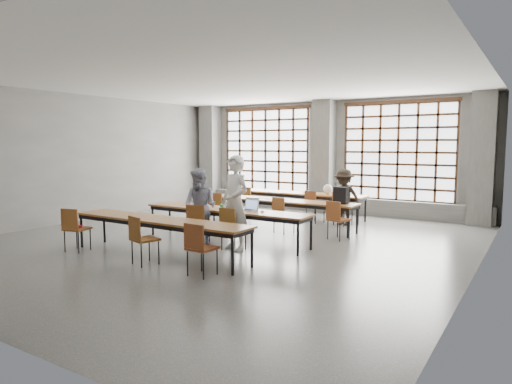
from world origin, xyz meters
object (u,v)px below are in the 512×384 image
at_px(chair_mid_centre, 282,211).
at_px(chair_near_left, 74,225).
at_px(chair_mid_right, 337,216).
at_px(backpack, 341,195).
at_px(laptop_back, 343,193).
at_px(red_pouch, 77,226).
at_px(chair_front_right, 231,224).
at_px(laptop_front, 250,207).
at_px(student_back, 344,197).
at_px(chair_mid_left, 216,205).
at_px(chair_front_left, 197,220).
at_px(chair_near_right, 199,244).
at_px(chair_back_right, 341,205).
at_px(desk_row_b, 281,202).
at_px(plastic_bag, 328,189).
at_px(phone, 230,210).
at_px(chair_back_left, 247,198).
at_px(chair_near_mid, 141,235).
at_px(desk_row_d, 159,222).
at_px(desk_row_a, 298,195).
at_px(mouse, 262,212).
at_px(student_female, 200,207).
at_px(green_box, 226,206).
at_px(student_male, 235,203).
at_px(chair_back_mid, 313,203).
at_px(desk_row_c, 226,212).

bearing_deg(chair_mid_centre, chair_near_left, -123.63).
xyz_separation_m(chair_mid_right, backpack, (-0.18, 0.68, 0.39)).
distance_m(chair_mid_right, laptop_back, 2.65).
bearing_deg(chair_mid_right, red_pouch, -136.51).
bearing_deg(laptop_back, backpack, -70.05).
distance_m(chair_front_right, laptop_front, 0.78).
distance_m(chair_front_right, student_back, 4.09).
height_order(chair_mid_left, chair_front_left, same).
bearing_deg(student_back, chair_near_right, -88.32).
relative_size(chair_back_right, chair_near_right, 1.00).
relative_size(desk_row_b, plastic_bag, 13.99).
distance_m(chair_mid_centre, chair_front_right, 2.11).
bearing_deg(phone, chair_back_left, 117.91).
bearing_deg(chair_near_mid, desk_row_d, 105.90).
relative_size(desk_row_a, red_pouch, 20.00).
relative_size(chair_front_left, chair_near_mid, 1.00).
distance_m(mouse, plastic_bag, 3.95).
height_order(chair_mid_left, chair_near_left, same).
xyz_separation_m(student_female, plastic_bag, (1.00, 4.42, 0.06)).
bearing_deg(chair_mid_centre, student_female, -114.03).
height_order(chair_mid_centre, phone, chair_mid_centre).
bearing_deg(chair_back_right, laptop_front, -104.75).
bearing_deg(green_box, desk_row_d, -97.68).
xyz_separation_m(chair_near_mid, backpack, (1.92, 4.52, 0.39)).
bearing_deg(backpack, phone, -125.24).
relative_size(chair_mid_centre, chair_mid_right, 1.00).
bearing_deg(red_pouch, student_female, 46.62).
bearing_deg(chair_mid_centre, desk_row_d, -105.24).
bearing_deg(phone, chair_mid_left, 134.63).
bearing_deg(phone, desk_row_d, -106.14).
xyz_separation_m(chair_back_left, green_box, (1.54, -3.16, 0.24)).
bearing_deg(laptop_back, chair_mid_left, -135.14).
distance_m(desk_row_a, chair_near_left, 6.49).
bearing_deg(student_male, red_pouch, -131.39).
bearing_deg(student_male, desk_row_a, 114.28).
xyz_separation_m(desk_row_d, green_box, (0.25, 1.82, 0.11)).
relative_size(chair_near_right, laptop_back, 2.11).
bearing_deg(student_male, backpack, 79.55).
xyz_separation_m(desk_row_b, chair_front_right, (0.39, -2.73, -0.13)).
xyz_separation_m(chair_back_right, chair_front_right, (-0.79, -3.87, 0.00)).
bearing_deg(chair_front_left, red_pouch, -135.85).
bearing_deg(chair_near_right, chair_back_mid, 96.31).
distance_m(chair_back_left, phone, 3.79).
height_order(desk_row_a, chair_back_right, chair_back_right).
height_order(desk_row_b, chair_near_mid, chair_near_mid).
height_order(desk_row_c, student_back, student_back).
height_order(green_box, red_pouch, green_box).
bearing_deg(desk_row_c, laptop_front, 11.19).
bearing_deg(chair_mid_left, phone, -45.37).
height_order(desk_row_c, backpack, backpack).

